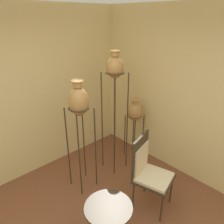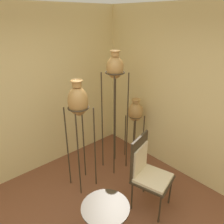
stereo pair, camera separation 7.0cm
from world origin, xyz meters
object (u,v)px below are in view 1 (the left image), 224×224
Objects in this scene: vase_stand_medium at (79,104)px; vase_stand_short at (135,112)px; side_table at (108,218)px; vase_stand_tall at (115,73)px; chair at (148,169)px.

vase_stand_short is at bearing -0.00° from vase_stand_medium.
side_table is at bearing -111.39° from vase_stand_medium.
vase_stand_tall reaches higher than chair.
chair is at bearing -105.55° from vase_stand_tall.
vase_stand_tall reaches higher than vase_stand_short.
vase_stand_tall reaches higher than side_table.
side_table is (-0.41, -1.05, -0.94)m from vase_stand_medium.
chair is at bearing -65.16° from vase_stand_medium.
chair is 0.86m from side_table.
vase_stand_tall is 1.97m from side_table.
vase_stand_short reaches higher than side_table.
side_table is at bearing -136.26° from vase_stand_tall.
vase_stand_short is 1.96m from side_table.
vase_stand_tall is 1.18× the size of vase_stand_medium.
vase_stand_medium is 1.47m from side_table.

